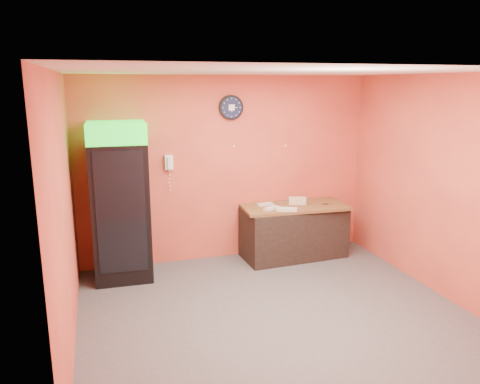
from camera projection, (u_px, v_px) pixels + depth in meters
name	position (u px, v px, depth m)	size (l,w,h in m)	color
floor	(273.00, 312.00, 5.60)	(4.50, 4.50, 0.00)	#47474C
back_wall	(227.00, 169.00, 7.15)	(4.50, 0.02, 2.80)	#E45A40
left_wall	(64.00, 215.00, 4.64)	(0.02, 4.00, 2.80)	#E45A40
right_wall	(441.00, 186.00, 5.94)	(0.02, 4.00, 2.80)	#E45A40
ceiling	(278.00, 71.00, 4.97)	(4.50, 4.00, 0.02)	white
beverage_cooler	(121.00, 204.00, 6.38)	(0.79, 0.80, 2.18)	black
prep_counter	(294.00, 232.00, 7.33)	(1.59, 0.71, 0.79)	black
wall_clock	(231.00, 107.00, 6.92)	(0.37, 0.06, 0.37)	black
wall_phone	(169.00, 162.00, 6.80)	(0.12, 0.10, 0.21)	white
butcher_paper	(294.00, 207.00, 7.23)	(1.62, 0.74, 0.04)	brown
sub_roll_stack	(297.00, 201.00, 7.28)	(0.28, 0.17, 0.11)	beige
wrapped_sandwich_left	(271.00, 208.00, 6.99)	(0.26, 0.10, 0.04)	silver
wrapped_sandwich_mid	(287.00, 209.00, 6.92)	(0.30, 0.12, 0.04)	silver
wrapped_sandwich_right	(265.00, 204.00, 7.22)	(0.25, 0.10, 0.04)	silver
kitchen_tool	(287.00, 201.00, 7.38)	(0.06, 0.06, 0.06)	silver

